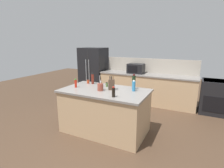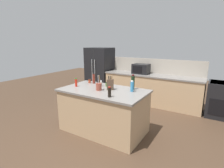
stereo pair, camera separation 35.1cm
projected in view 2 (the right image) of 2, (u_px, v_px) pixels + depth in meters
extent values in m
plane|color=#473323|center=(104.00, 130.00, 3.91)|extent=(14.00, 14.00, 0.00)
cube|color=tan|center=(151.00, 90.00, 5.47)|extent=(2.98, 0.62, 0.90)
cube|color=gray|center=(152.00, 75.00, 5.36)|extent=(3.02, 0.66, 0.04)
cube|color=#B2A899|center=(155.00, 66.00, 5.56)|extent=(2.98, 0.03, 0.46)
cube|color=tan|center=(104.00, 111.00, 3.80)|extent=(1.76, 0.98, 0.90)
cube|color=gray|center=(103.00, 91.00, 3.69)|extent=(1.82, 1.04, 0.04)
cube|color=black|center=(100.00, 71.00, 6.43)|extent=(0.89, 0.72, 1.72)
cube|color=#2D2D2D|center=(94.00, 73.00, 6.13)|extent=(0.01, 0.00, 1.63)
cylinder|color=#ADB2B7|center=(92.00, 73.00, 6.15)|extent=(0.02, 0.02, 0.95)
cylinder|color=#ADB2B7|center=(95.00, 73.00, 6.08)|extent=(0.02, 0.02, 0.95)
cube|color=black|center=(223.00, 100.00, 4.49)|extent=(0.76, 0.64, 0.92)
cube|color=black|center=(223.00, 108.00, 4.25)|extent=(0.61, 0.01, 0.41)
cube|color=black|center=(141.00, 69.00, 5.50)|extent=(0.50, 0.38, 0.31)
cube|color=black|center=(137.00, 70.00, 5.37)|extent=(0.31, 0.01, 0.21)
cube|color=#4C3828|center=(110.00, 85.00, 3.67)|extent=(0.16, 0.14, 0.22)
cylinder|color=black|center=(109.00, 78.00, 3.64)|extent=(0.02, 0.02, 0.07)
cylinder|color=black|center=(110.00, 78.00, 3.63)|extent=(0.02, 0.02, 0.07)
cylinder|color=brown|center=(112.00, 78.00, 3.63)|extent=(0.02, 0.02, 0.07)
cylinder|color=brown|center=(99.00, 87.00, 3.62)|extent=(0.12, 0.12, 0.15)
cylinder|color=olive|center=(100.00, 79.00, 3.59)|extent=(0.01, 0.05, 0.18)
cylinder|color=black|center=(98.00, 79.00, 3.60)|extent=(0.01, 0.05, 0.18)
cylinder|color=#B2B2B7|center=(98.00, 80.00, 3.57)|extent=(0.01, 0.03, 0.18)
cylinder|color=red|center=(76.00, 83.00, 3.93)|extent=(0.05, 0.05, 0.17)
cylinder|color=green|center=(76.00, 79.00, 3.91)|extent=(0.03, 0.03, 0.02)
cylinder|color=maroon|center=(94.00, 79.00, 4.21)|extent=(0.06, 0.06, 0.23)
cylinder|color=black|center=(94.00, 73.00, 4.18)|extent=(0.04, 0.04, 0.03)
cylinder|color=black|center=(110.00, 92.00, 3.18)|extent=(0.06, 0.06, 0.17)
cylinder|color=#B22319|center=(109.00, 87.00, 3.15)|extent=(0.04, 0.04, 0.02)
cylinder|color=#567038|center=(107.00, 85.00, 3.93)|extent=(0.05, 0.05, 0.09)
cylinder|color=black|center=(107.00, 82.00, 3.92)|extent=(0.03, 0.03, 0.02)
cylinder|color=#B73D1E|center=(89.00, 81.00, 4.28)|extent=(0.06, 0.06, 0.09)
cylinder|color=black|center=(89.00, 79.00, 4.27)|extent=(0.04, 0.04, 0.02)
cylinder|color=black|center=(133.00, 83.00, 3.67)|extent=(0.07, 0.07, 0.29)
cylinder|color=#4C1919|center=(133.00, 75.00, 3.63)|extent=(0.05, 0.05, 0.03)
cylinder|color=#3384BC|center=(132.00, 87.00, 3.52)|extent=(0.07, 0.07, 0.20)
cylinder|color=white|center=(132.00, 81.00, 3.50)|extent=(0.04, 0.04, 0.02)
cylinder|color=silver|center=(101.00, 84.00, 3.96)|extent=(0.05, 0.05, 0.12)
cylinder|color=#B2B2B7|center=(101.00, 81.00, 3.95)|extent=(0.03, 0.03, 0.02)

